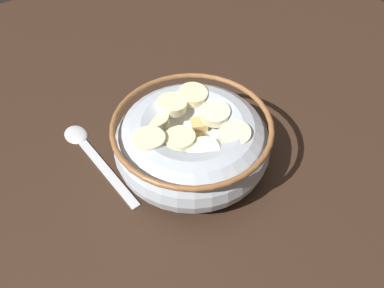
% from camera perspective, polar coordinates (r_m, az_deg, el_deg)
% --- Properties ---
extents(ground_plane, '(1.01, 1.01, 0.02)m').
position_cam_1_polar(ground_plane, '(0.45, 0.00, -3.42)').
color(ground_plane, '#332116').
extents(cereal_bowl, '(0.17, 0.17, 0.07)m').
position_cam_1_polar(cereal_bowl, '(0.42, -0.03, 0.43)').
color(cereal_bowl, '#B2BCC6').
rests_on(cereal_bowl, ground_plane).
extents(spoon, '(0.15, 0.03, 0.01)m').
position_cam_1_polar(spoon, '(0.47, -15.33, -0.33)').
color(spoon, silver).
rests_on(spoon, ground_plane).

